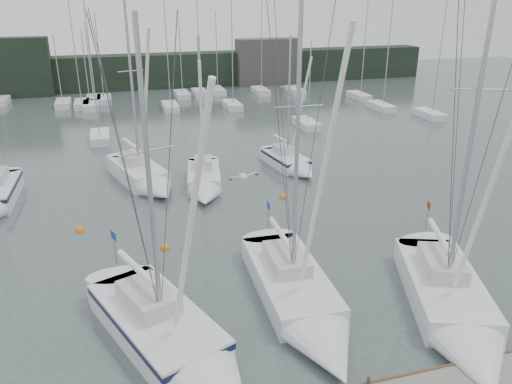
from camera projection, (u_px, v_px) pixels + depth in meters
ground at (282, 334)px, 21.69m from camera, size 160.00×160.00×0.00m
far_treeline at (152, 71)px, 76.01m from camera, size 90.00×4.00×5.00m
far_building_left at (5, 68)px, 68.56m from camera, size 12.00×3.00×8.00m
far_building_right at (268, 62)px, 78.44m from camera, size 10.00×3.00×7.00m
mast_forest at (185, 102)px, 64.39m from camera, size 59.86×26.65×14.24m
sailboat_near_left at (180, 348)px, 19.89m from camera, size 6.82×10.93×14.39m
sailboat_near_center at (305, 309)px, 22.53m from camera, size 3.53×11.43×15.99m
sailboat_near_right at (456, 316)px, 21.91m from camera, size 6.71×11.20×17.31m
sailboat_mid_b at (146, 179)px, 37.77m from camera, size 5.24×9.21×14.24m
sailboat_mid_c at (204, 184)px, 37.06m from camera, size 3.66×8.08×11.84m
sailboat_mid_d at (292, 164)px, 41.31m from camera, size 3.37×7.05×11.45m
buoy_a at (165, 248)px, 28.97m from camera, size 0.57×0.57×0.57m
buoy_b at (283, 197)px, 36.11m from camera, size 0.58×0.58×0.58m
buoy_c at (80, 231)px, 31.08m from camera, size 0.59×0.59×0.59m
seagull at (244, 176)px, 18.37m from camera, size 1.11×0.53×0.22m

